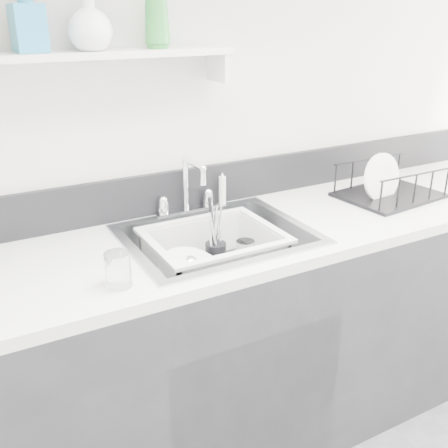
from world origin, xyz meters
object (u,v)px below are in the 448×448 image
counter_run (218,345)px  dish_rack (390,180)px  sink (217,258)px  wash_tub (214,256)px

counter_run → dish_rack: (0.83, 0.01, 0.53)m
sink → dish_rack: size_ratio=1.58×
wash_tub → dish_rack: bearing=0.6°
sink → wash_tub: (-0.01, 0.00, 0.01)m
counter_run → dish_rack: dish_rack is taller
counter_run → wash_tub: size_ratio=6.99×
sink → dish_rack: dish_rack is taller
wash_tub → sink: bearing=-15.1°
counter_run → dish_rack: bearing=0.8°
counter_run → dish_rack: size_ratio=7.89×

